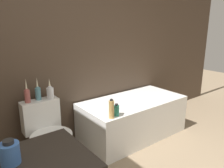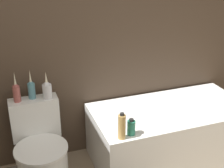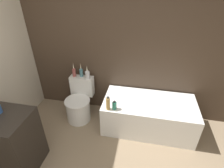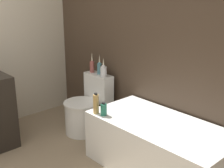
{
  "view_description": "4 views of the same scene",
  "coord_description": "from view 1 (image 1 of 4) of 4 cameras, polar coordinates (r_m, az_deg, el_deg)",
  "views": [
    {
      "loc": [
        -1.21,
        -0.38,
        1.55
      ],
      "look_at": [
        0.24,
        1.51,
        0.9
      ],
      "focal_mm": 35.0,
      "sensor_mm": 36.0,
      "label": 1
    },
    {
      "loc": [
        -0.62,
        -0.52,
        1.92
      ],
      "look_at": [
        0.11,
        1.52,
        0.97
      ],
      "focal_mm": 50.0,
      "sensor_mm": 36.0,
      "label": 2
    },
    {
      "loc": [
        0.62,
        -0.57,
        2.24
      ],
      "look_at": [
        0.18,
        1.6,
        0.87
      ],
      "focal_mm": 28.0,
      "sensor_mm": 36.0,
      "label": 3
    },
    {
      "loc": [
        2.5,
        -0.51,
        1.85
      ],
      "look_at": [
        0.34,
        1.48,
        0.89
      ],
      "focal_mm": 50.0,
      "sensor_mm": 36.0,
      "label": 4
    }
  ],
  "objects": [
    {
      "name": "toilet",
      "position": [
        2.58,
        -15.97,
        -14.5
      ],
      "size": [
        0.44,
        0.59,
        0.73
      ],
      "color": "white",
      "rests_on": "ground"
    },
    {
      "name": "soap_bottle_glass",
      "position": [
        1.28,
        -25.14,
        -16.02
      ],
      "size": [
        0.1,
        0.1,
        0.13
      ],
      "color": "#335999",
      "rests_on": "vanity_counter"
    },
    {
      "name": "bathtub",
      "position": [
        3.16,
        5.44,
        -8.64
      ],
      "size": [
        1.47,
        0.74,
        0.54
      ],
      "color": "white",
      "rests_on": "ground"
    },
    {
      "name": "vase_gold",
      "position": [
        2.53,
        -21.29,
        -2.64
      ],
      "size": [
        0.06,
        0.06,
        0.27
      ],
      "color": "#994C47",
      "rests_on": "toilet"
    },
    {
      "name": "shampoo_bottle_tall",
      "position": [
        2.43,
        -0.15,
        -6.63
      ],
      "size": [
        0.06,
        0.06,
        0.23
      ],
      "color": "tan",
      "rests_on": "bathtub"
    },
    {
      "name": "wall_back_tiled",
      "position": [
        2.8,
        -11.96,
        9.88
      ],
      "size": [
        6.4,
        0.06,
        2.6
      ],
      "color": "#423326",
      "rests_on": "ground_plane"
    },
    {
      "name": "shampoo_bottle_short",
      "position": [
        2.51,
        1.16,
        -6.86
      ],
      "size": [
        0.07,
        0.07,
        0.14
      ],
      "color": "#267259",
      "rests_on": "bathtub"
    },
    {
      "name": "vase_silver",
      "position": [
        2.58,
        -18.78,
        -2.07
      ],
      "size": [
        0.06,
        0.06,
        0.26
      ],
      "color": "teal",
      "rests_on": "toilet"
    },
    {
      "name": "vase_bronze",
      "position": [
        2.59,
        -15.87,
        -1.93
      ],
      "size": [
        0.08,
        0.08,
        0.24
      ],
      "color": "silver",
      "rests_on": "toilet"
    }
  ]
}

